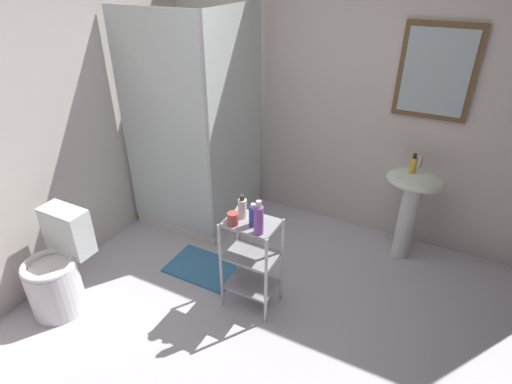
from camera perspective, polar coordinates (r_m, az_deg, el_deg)
name	(u,v)px	position (r m, az deg, el deg)	size (l,w,h in m)	color
ground_plane	(255,352)	(2.97, -0.07, -21.35)	(4.20, 4.20, 0.02)	silver
wall_back	(355,97)	(3.75, 13.60, 12.79)	(4.20, 0.14, 2.50)	silver
wall_left	(23,130)	(3.34, -29.73, 7.54)	(0.10, 4.20, 2.50)	beige
shower_stall	(201,177)	(3.98, -7.63, 2.04)	(0.92, 0.92, 2.00)	white
pedestal_sink	(412,198)	(3.61, 20.83, -0.79)	(0.46, 0.37, 0.81)	white
sink_faucet	(421,162)	(3.59, 21.93, 3.93)	(0.03, 0.03, 0.10)	silver
toilet	(58,272)	(3.36, -25.85, -9.93)	(0.37, 0.49, 0.76)	white
storage_cart	(252,257)	(2.97, -0.63, -9.06)	(0.38, 0.28, 0.74)	silver
hand_soap_bottle	(413,165)	(3.47, 21.05, 3.57)	(0.05, 0.05, 0.16)	gold
lotion_bottle_white	(242,208)	(2.80, -1.92, -2.20)	(0.06, 0.06, 0.17)	white
shampoo_bottle_blue	(253,216)	(2.72, -0.38, -3.35)	(0.06, 0.06, 0.17)	#324AB2
conditioner_bottle_purple	(259,219)	(2.62, 0.37, -3.82)	(0.06, 0.06, 0.24)	purple
rinse_cup	(233,219)	(2.75, -3.24, -3.73)	(0.07, 0.07, 0.09)	#B24742
bath_mat	(204,268)	(3.57, -7.30, -10.41)	(0.60, 0.40, 0.02)	teal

